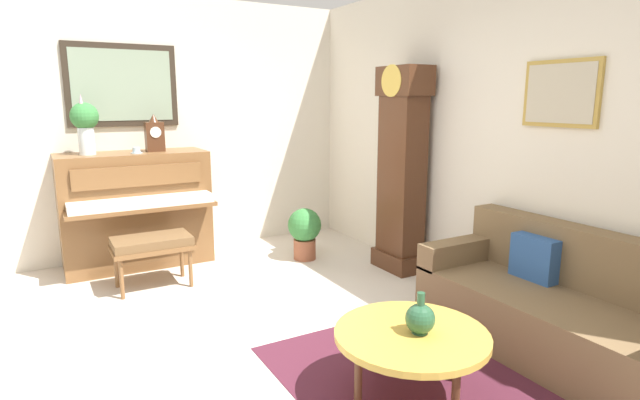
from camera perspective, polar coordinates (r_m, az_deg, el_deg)
ground_plane at (r=3.70m, az=-10.81°, el=-17.18°), size 6.40×6.00×0.10m
wall_left at (r=5.80m, az=-19.82°, el=7.78°), size 0.13×4.90×2.80m
wall_back at (r=4.61m, az=18.20°, el=7.02°), size 5.30×0.13×2.80m
area_rug at (r=3.25m, az=13.03°, el=-20.61°), size 2.10×1.50×0.01m
piano at (r=5.51m, az=-20.15°, el=-0.94°), size 0.87×1.44×1.18m
piano_bench at (r=4.84m, az=-18.58°, el=-4.85°), size 0.42×0.70×0.48m
grandfather_clock at (r=5.04m, az=9.26°, el=2.76°), size 0.52×0.34×2.03m
couch at (r=3.83m, az=25.66°, el=-11.15°), size 1.90×0.80×0.84m
coffee_table at (r=2.99m, az=10.35°, el=-15.02°), size 0.88×0.88×0.42m
mantel_clock at (r=5.45m, az=-18.30°, el=7.06°), size 0.13×0.18×0.38m
flower_vase at (r=5.35m, az=-25.18°, el=8.03°), size 0.26×0.26×0.58m
teacup at (r=5.34m, az=-20.15°, el=5.27°), size 0.12×0.12×0.06m
green_jug at (r=2.94m, az=11.32°, el=-13.07°), size 0.17×0.17×0.24m
potted_plant at (r=5.42m, az=-1.77°, el=-3.44°), size 0.36×0.36×0.56m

